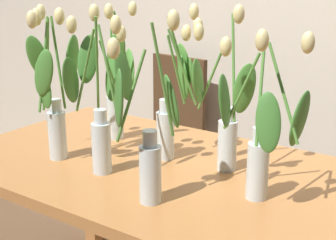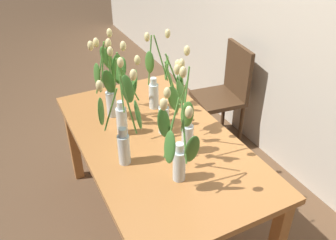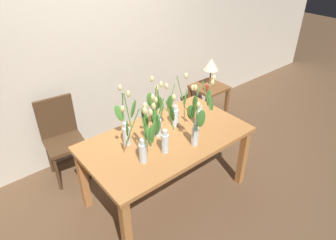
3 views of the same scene
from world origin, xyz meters
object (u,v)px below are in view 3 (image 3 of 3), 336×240
Objects in this scene: tulip_vase_0 at (143,139)px; tulip_vase_2 at (176,110)px; tulip_vase_1 at (126,126)px; tulip_vase_4 at (202,109)px; tulip_vase_6 at (157,115)px; tulip_vase_5 at (162,129)px; dining_chair at (62,134)px; pillar_candle at (206,88)px; side_table at (209,93)px; table_lamp at (211,65)px; tulip_vase_3 at (195,128)px; dining_table at (166,145)px.

tulip_vase_2 is at bearing 23.94° from tulip_vase_0.
tulip_vase_1 is 0.97× the size of tulip_vase_2.
tulip_vase_6 is (-0.42, 0.18, 0.01)m from tulip_vase_4.
tulip_vase_4 is 0.93× the size of tulip_vase_5.
tulip_vase_1 is 0.35m from tulip_vase_5.
dining_chair is (-0.50, 1.15, -0.45)m from tulip_vase_5.
tulip_vase_6 is (0.35, 0.28, -0.04)m from tulip_vase_0.
tulip_vase_5 is at bearing -149.17° from pillar_candle.
tulip_vase_1 is 1.03× the size of side_table.
tulip_vase_2 is 7.77× the size of pillar_candle.
table_lamp is at bearing 39.61° from tulip_vase_4.
tulip_vase_0 is 0.63m from tulip_vase_2.
tulip_vase_3 is at bearing -21.07° from tulip_vase_5.
dining_table is 2.78× the size of tulip_vase_3.
dining_chair is at bearing 122.08° from tulip_vase_3.
table_lamp is 5.31× the size of pillar_candle.
side_table is at bearing 28.87° from dining_table.
tulip_vase_0 is 0.98× the size of tulip_vase_3.
tulip_vase_2 is 1.01× the size of tulip_vase_5.
tulip_vase_2 is at bearing -6.84° from tulip_vase_1.
tulip_vase_0 is 2.11m from side_table.
tulip_vase_5 reaches higher than tulip_vase_0.
pillar_candle is at bearing 30.83° from tulip_vase_5.
tulip_vase_5 reaches higher than dining_table.
tulip_vase_5 is at bearing -66.40° from dining_chair.
dining_table is 1.48m from pillar_candle.
tulip_vase_5 is 7.66× the size of pillar_candle.
tulip_vase_5 is (0.18, -0.30, 0.05)m from tulip_vase_1.
tulip_vase_2 is at bearing -150.05° from pillar_candle.
side_table is at bearing 24.89° from tulip_vase_6.
tulip_vase_4 is 1.25m from pillar_candle.
pillar_candle is at bearing 24.82° from tulip_vase_6.
tulip_vase_0 is at bearing -156.36° from dining_table.
dining_table is 2.74× the size of tulip_vase_2.
pillar_candle is (1.17, 0.98, -0.34)m from tulip_vase_3.
tulip_vase_0 is 1.05× the size of tulip_vase_4.
dining_table is 1.72× the size of dining_chair.
tulip_vase_5 is 0.29m from tulip_vase_6.
tulip_vase_6 is (0.14, 0.26, -0.03)m from tulip_vase_5.
dining_table is 4.02× the size of table_lamp.
dining_chair is 1.98m from pillar_candle.
tulip_vase_3 is 1.70m from table_lamp.
side_table is 0.43m from table_lamp.
tulip_vase_6 reaches higher than dining_chair.
tulip_vase_3 is 0.40m from tulip_vase_6.
dining_chair is (-0.86, 0.92, -0.40)m from tulip_vase_2.
pillar_candle is at bearing 29.95° from tulip_vase_2.
dining_chair is (-0.67, 1.00, -0.12)m from dining_table.
tulip_vase_2 is 1.44m from table_lamp.
tulip_vase_3 is at bearing -41.49° from tulip_vase_1.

